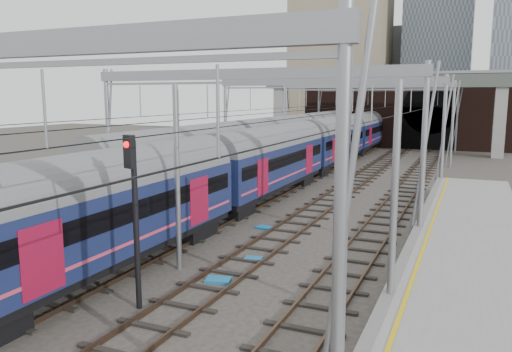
% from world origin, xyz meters
% --- Properties ---
extents(ground, '(160.00, 160.00, 0.00)m').
position_xyz_m(ground, '(0.00, 0.00, 0.00)').
color(ground, '#38332D').
rests_on(ground, ground).
extents(platform_left, '(4.32, 55.00, 1.12)m').
position_xyz_m(platform_left, '(-10.18, 2.50, 0.55)').
color(platform_left, gray).
rests_on(platform_left, ground).
extents(platform_right, '(4.32, 47.00, 1.12)m').
position_xyz_m(platform_right, '(10.18, -1.50, 0.55)').
color(platform_right, gray).
rests_on(platform_right, ground).
extents(tracks, '(14.40, 80.00, 0.22)m').
position_xyz_m(tracks, '(0.00, 15.00, 0.02)').
color(tracks, '#4C3828').
rests_on(tracks, ground).
extents(overhead_line, '(16.80, 80.00, 8.00)m').
position_xyz_m(overhead_line, '(0.00, 21.49, 6.57)').
color(overhead_line, gray).
rests_on(overhead_line, ground).
extents(retaining_wall, '(28.00, 2.75, 9.00)m').
position_xyz_m(retaining_wall, '(1.40, 51.93, 4.33)').
color(retaining_wall, black).
rests_on(retaining_wall, ground).
extents(overbridge, '(28.00, 3.00, 9.25)m').
position_xyz_m(overbridge, '(0.00, 46.00, 7.27)').
color(overbridge, gray).
rests_on(overbridge, ground).
extents(city_skyline, '(37.50, 27.50, 60.00)m').
position_xyz_m(city_skyline, '(2.73, 70.48, 17.09)').
color(city_skyline, tan).
rests_on(city_skyline, ground).
extents(train_main, '(2.72, 62.85, 4.70)m').
position_xyz_m(train_main, '(-2.00, 23.88, 2.44)').
color(train_main, black).
rests_on(train_main, ground).
extents(train_second, '(2.79, 64.48, 4.80)m').
position_xyz_m(train_second, '(-6.00, 35.39, 2.48)').
color(train_second, black).
rests_on(train_second, ground).
extents(signal_near_centre, '(0.42, 0.49, 5.44)m').
position_xyz_m(signal_near_centre, '(0.79, -1.66, 3.38)').
color(signal_near_centre, black).
rests_on(signal_near_centre, ground).
extents(equip_cover_a, '(0.81, 0.64, 0.09)m').
position_xyz_m(equip_cover_a, '(2.19, 4.12, 0.04)').
color(equip_cover_a, '#1770B1').
rests_on(equip_cover_a, ground).
extents(equip_cover_b, '(0.93, 0.73, 0.10)m').
position_xyz_m(equip_cover_b, '(0.74, 8.74, 0.05)').
color(equip_cover_b, '#1770B1').
rests_on(equip_cover_b, ground).
extents(equip_cover_c, '(1.00, 0.82, 0.10)m').
position_xyz_m(equip_cover_c, '(2.00, 1.41, 0.05)').
color(equip_cover_c, '#1770B1').
rests_on(equip_cover_c, ground).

